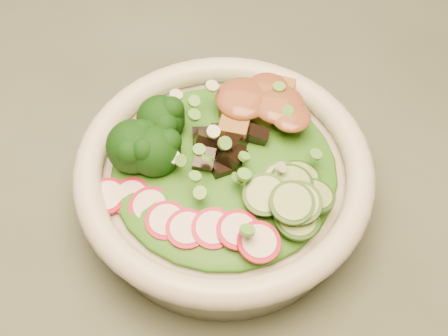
% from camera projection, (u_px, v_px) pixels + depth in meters
% --- Properties ---
extents(dining_table, '(1.20, 0.80, 0.75)m').
position_uv_depth(dining_table, '(321.00, 207.00, 0.65)').
color(dining_table, black).
rests_on(dining_table, ground).
extents(salad_bowl, '(0.23, 0.23, 0.06)m').
position_uv_depth(salad_bowl, '(224.00, 181.00, 0.49)').
color(salad_bowl, silver).
rests_on(salad_bowl, dining_table).
extents(lettuce_bed, '(0.18, 0.18, 0.02)m').
position_uv_depth(lettuce_bed, '(224.00, 167.00, 0.48)').
color(lettuce_bed, '#276415').
rests_on(lettuce_bed, salad_bowl).
extents(broccoli_florets, '(0.07, 0.06, 0.04)m').
position_uv_depth(broccoli_florets, '(161.00, 133.00, 0.48)').
color(broccoli_florets, black).
rests_on(broccoli_florets, salad_bowl).
extents(radish_slices, '(0.10, 0.04, 0.02)m').
position_uv_depth(radish_slices, '(190.00, 224.00, 0.45)').
color(radish_slices, '#AD0D2D').
rests_on(radish_slices, salad_bowl).
extents(cucumber_slices, '(0.06, 0.06, 0.03)m').
position_uv_depth(cucumber_slices, '(291.00, 190.00, 0.45)').
color(cucumber_slices, '#92C56D').
rests_on(cucumber_slices, salad_bowl).
extents(mushroom_heap, '(0.06, 0.06, 0.03)m').
position_uv_depth(mushroom_heap, '(230.00, 149.00, 0.47)').
color(mushroom_heap, black).
rests_on(mushroom_heap, salad_bowl).
extents(tofu_cubes, '(0.08, 0.05, 0.03)m').
position_uv_depth(tofu_cubes, '(257.00, 112.00, 0.50)').
color(tofu_cubes, olive).
rests_on(tofu_cubes, salad_bowl).
extents(peanut_sauce, '(0.06, 0.05, 0.01)m').
position_uv_depth(peanut_sauce, '(257.00, 103.00, 0.49)').
color(peanut_sauce, brown).
rests_on(peanut_sauce, tofu_cubes).
extents(scallion_garnish, '(0.16, 0.16, 0.02)m').
position_uv_depth(scallion_garnish, '(224.00, 152.00, 0.46)').
color(scallion_garnish, '#54A138').
rests_on(scallion_garnish, salad_bowl).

